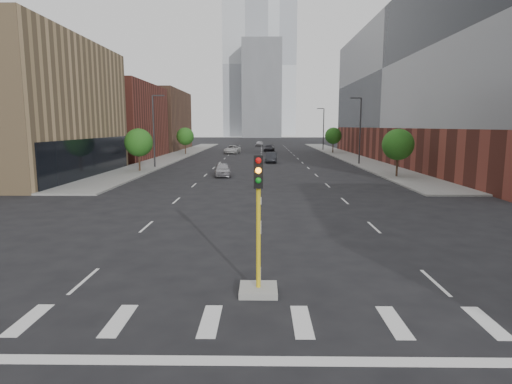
{
  "coord_description": "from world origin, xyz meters",
  "views": [
    {
      "loc": [
        0.1,
        -3.96,
        5.26
      ],
      "look_at": [
        -0.14,
        13.89,
        2.5
      ],
      "focal_mm": 30.0,
      "sensor_mm": 36.0,
      "label": 1
    }
  ],
  "objects_px": {
    "car_mid_right": "(271,157)",
    "car_far_left": "(232,149)",
    "car_deep_right": "(269,148)",
    "median_traffic_signal": "(258,264)",
    "car_near_left": "(223,170)",
    "car_distant": "(259,144)"
  },
  "relations": [
    {
      "from": "car_mid_right",
      "to": "car_far_left",
      "type": "relative_size",
      "value": 0.81
    },
    {
      "from": "car_deep_right",
      "to": "median_traffic_signal",
      "type": "bearing_deg",
      "value": -82.51
    },
    {
      "from": "car_mid_right",
      "to": "car_far_left",
      "type": "height_order",
      "value": "car_far_left"
    },
    {
      "from": "car_far_left",
      "to": "car_mid_right",
      "type": "bearing_deg",
      "value": -64.5
    },
    {
      "from": "car_far_left",
      "to": "median_traffic_signal",
      "type": "bearing_deg",
      "value": -78.95
    },
    {
      "from": "median_traffic_signal",
      "to": "car_near_left",
      "type": "relative_size",
      "value": 1.06
    },
    {
      "from": "median_traffic_signal",
      "to": "car_distant",
      "type": "bearing_deg",
      "value": 90.33
    },
    {
      "from": "car_mid_right",
      "to": "car_far_left",
      "type": "bearing_deg",
      "value": 111.9
    },
    {
      "from": "car_near_left",
      "to": "car_distant",
      "type": "height_order",
      "value": "car_near_left"
    },
    {
      "from": "car_far_left",
      "to": "car_distant",
      "type": "xyz_separation_m",
      "value": [
        5.01,
        30.36,
        -0.08
      ]
    },
    {
      "from": "car_mid_right",
      "to": "car_deep_right",
      "type": "bearing_deg",
      "value": 92.58
    },
    {
      "from": "median_traffic_signal",
      "to": "car_distant",
      "type": "xyz_separation_m",
      "value": [
        -0.58,
        100.23,
        -0.27
      ]
    },
    {
      "from": "car_mid_right",
      "to": "car_near_left",
      "type": "bearing_deg",
      "value": -104.87
    },
    {
      "from": "car_distant",
      "to": "car_deep_right",
      "type": "bearing_deg",
      "value": -77.11
    },
    {
      "from": "car_mid_right",
      "to": "car_distant",
      "type": "bearing_deg",
      "value": 95.21
    },
    {
      "from": "car_far_left",
      "to": "car_distant",
      "type": "bearing_deg",
      "value": 87.1
    },
    {
      "from": "median_traffic_signal",
      "to": "car_mid_right",
      "type": "distance_m",
      "value": 49.33
    },
    {
      "from": "car_near_left",
      "to": "car_far_left",
      "type": "distance_m",
      "value": 37.92
    },
    {
      "from": "car_far_left",
      "to": "car_deep_right",
      "type": "relative_size",
      "value": 1.21
    },
    {
      "from": "car_near_left",
      "to": "car_deep_right",
      "type": "height_order",
      "value": "car_near_left"
    },
    {
      "from": "car_deep_right",
      "to": "car_distant",
      "type": "xyz_separation_m",
      "value": [
        -2.22,
        23.71,
        0.03
      ]
    },
    {
      "from": "car_mid_right",
      "to": "car_far_left",
      "type": "distance_m",
      "value": 21.75
    }
  ]
}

